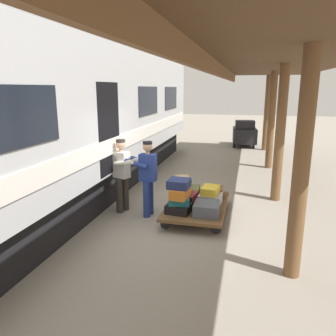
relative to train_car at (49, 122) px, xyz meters
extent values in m
plane|color=gray|center=(-3.26, 0.00, -2.06)|extent=(60.00, 60.00, 0.00)
cylinder|color=brown|center=(-5.25, -9.16, -0.36)|extent=(0.24, 0.24, 3.40)
cylinder|color=brown|center=(-5.25, -5.49, -0.36)|extent=(0.24, 0.24, 3.40)
cylinder|color=brown|center=(-5.25, -1.83, -0.36)|extent=(0.24, 0.24, 3.40)
cylinder|color=brown|center=(-5.25, 1.83, -0.36)|extent=(0.24, 0.24, 3.40)
cube|color=#4E3520|center=(-5.25, 0.00, 1.42)|extent=(3.20, 19.11, 0.16)
cube|color=brown|center=(-3.70, 0.00, 1.19)|extent=(0.08, 19.11, 0.30)
cube|color=#B7BABF|center=(0.00, 0.00, 0.29)|extent=(3.00, 16.92, 2.90)
cube|color=black|center=(0.00, 0.00, -1.61)|extent=(2.55, 16.08, 0.90)
cube|color=#99999E|center=(0.00, 0.00, 1.84)|extent=(2.76, 16.59, 0.20)
cube|color=silver|center=(-1.51, 0.00, -0.51)|extent=(0.03, 16.59, 0.36)
cube|color=black|center=(-1.51, -5.92, 0.39)|extent=(0.02, 1.86, 0.84)
cube|color=black|center=(-1.51, -2.96, 0.39)|extent=(0.02, 1.86, 0.84)
cube|color=black|center=(-1.51, 2.96, 0.39)|extent=(0.02, 1.86, 0.84)
cube|color=black|center=(-1.45, 0.00, -0.11)|extent=(0.12, 1.10, 2.00)
cube|color=brown|center=(-3.44, -0.26, -1.82)|extent=(1.29, 2.17, 0.07)
cylinder|color=black|center=(-3.96, 0.61, -1.96)|extent=(0.21, 0.05, 0.21)
cylinder|color=black|center=(-2.92, 0.61, -1.96)|extent=(0.21, 0.05, 0.21)
cylinder|color=black|center=(-3.96, -1.12, -1.96)|extent=(0.21, 0.05, 0.21)
cylinder|color=black|center=(-2.92, -1.12, -1.96)|extent=(0.21, 0.05, 0.21)
cube|color=black|center=(-3.15, 0.34, -1.69)|extent=(0.55, 0.52, 0.18)
cube|color=brown|center=(-3.15, -0.85, -1.68)|extent=(0.53, 0.65, 0.20)
cube|color=#4C515B|center=(-3.73, 0.34, -1.66)|extent=(0.51, 0.57, 0.25)
cube|color=brown|center=(-3.73, -0.85, -1.66)|extent=(0.48, 0.47, 0.24)
cube|color=maroon|center=(-3.15, -0.26, -1.66)|extent=(0.58, 0.58, 0.24)
cube|color=#9EA0A5|center=(-3.73, -0.26, -1.66)|extent=(0.52, 0.55, 0.26)
cube|color=beige|center=(-3.12, -0.29, -1.45)|extent=(0.38, 0.45, 0.18)
cube|color=tan|center=(-3.09, -0.28, -1.27)|extent=(0.36, 0.43, 0.18)
cube|color=#1E666B|center=(-3.15, 0.32, -1.53)|extent=(0.49, 0.46, 0.15)
cube|color=gold|center=(-3.73, -0.29, -1.45)|extent=(0.39, 0.52, 0.16)
cube|color=#CC6B23|center=(-3.17, 0.34, -1.35)|extent=(0.38, 0.59, 0.20)
cube|color=navy|center=(-3.14, 0.32, -1.16)|extent=(0.46, 0.47, 0.18)
cylinder|color=navy|center=(-2.38, -0.12, -1.65)|extent=(0.16, 0.16, 0.82)
cylinder|color=navy|center=(-2.36, 0.08, -1.65)|extent=(0.16, 0.16, 0.82)
cube|color=navy|center=(-2.37, -0.02, -0.94)|extent=(0.38, 0.25, 0.60)
cylinder|color=tan|center=(-2.37, -0.02, -0.61)|extent=(0.09, 0.09, 0.06)
sphere|color=tan|center=(-2.37, -0.02, -0.47)|extent=(0.22, 0.22, 0.22)
cylinder|color=black|center=(-2.37, -0.02, -0.39)|extent=(0.21, 0.21, 0.06)
cylinder|color=navy|center=(-2.16, -0.20, -0.84)|extent=(0.54, 0.15, 0.21)
cylinder|color=navy|center=(-2.13, 0.12, -0.84)|extent=(0.54, 0.15, 0.21)
cylinder|color=#332D28|center=(-1.66, -0.04, -1.65)|extent=(0.16, 0.16, 0.82)
cylinder|color=#332D28|center=(-1.73, -0.23, -1.65)|extent=(0.16, 0.16, 0.82)
cube|color=silver|center=(-1.70, -0.14, -0.94)|extent=(0.41, 0.33, 0.60)
cylinder|color=tan|center=(-1.70, -0.14, -0.61)|extent=(0.09, 0.09, 0.06)
sphere|color=tan|center=(-1.70, -0.14, -0.47)|extent=(0.22, 0.22, 0.22)
cylinder|color=#332D28|center=(-1.70, -0.14, -0.39)|extent=(0.21, 0.21, 0.06)
cylinder|color=silver|center=(-1.85, 0.09, -0.84)|extent=(0.53, 0.28, 0.21)
cylinder|color=silver|center=(-1.96, -0.21, -0.84)|extent=(0.53, 0.28, 0.21)
cube|color=black|center=(-4.30, -10.02, -1.51)|extent=(1.23, 1.78, 0.70)
cube|color=black|center=(-4.30, -9.67, -1.01)|extent=(0.95, 0.77, 0.50)
cylinder|color=black|center=(-4.75, -9.42, -1.86)|extent=(0.12, 0.40, 0.40)
cylinder|color=black|center=(-3.85, -9.42, -1.86)|extent=(0.12, 0.40, 0.40)
cylinder|color=black|center=(-4.75, -10.62, -1.86)|extent=(0.12, 0.40, 0.40)
cylinder|color=black|center=(-3.85, -10.62, -1.86)|extent=(0.12, 0.40, 0.40)
camera|label=1|loc=(-4.48, 6.76, 0.77)|focal=35.35mm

